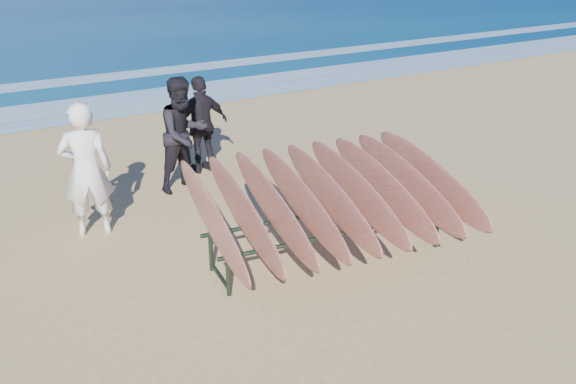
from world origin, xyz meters
The scene contains 7 objects.
ground centered at (0.00, 0.00, 0.00)m, with size 120.00×120.00×0.00m, color tan.
foam_near centered at (0.00, 10.00, 0.01)m, with size 160.00×160.00×0.00m, color white.
foam_far centered at (0.00, 13.50, 0.01)m, with size 160.00×160.00×0.00m, color white.
surfboard_rack centered at (0.46, 0.55, 0.87)m, with size 3.50×3.04×1.40m.
person_white centered at (-1.90, 2.95, 0.95)m, with size 0.69×0.45×1.90m, color white.
person_dark_a centered at (-0.09, 3.79, 0.94)m, with size 0.91×0.71×1.88m, color black.
person_dark_b centered at (0.52, 4.42, 0.86)m, with size 1.01×0.42×1.72m, color black.
Camera 1 is at (-3.78, -5.10, 3.84)m, focal length 38.00 mm.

